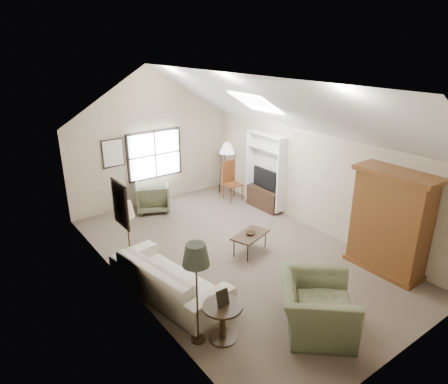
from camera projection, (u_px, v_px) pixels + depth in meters
room_shell at (236, 114)px, 8.02m from camera, size 5.01×8.01×4.00m
window at (155, 155)px, 11.68m from camera, size 1.72×0.08×1.42m
skylight at (256, 102)px, 9.41m from camera, size 0.80×1.20×0.52m
wall_art at (116, 176)px, 8.97m from camera, size 1.97×3.71×0.88m
armoire at (390, 222)px, 8.18m from camera, size 0.60×1.50×2.20m
tv_alcove at (265, 170)px, 11.26m from camera, size 0.32×1.30×2.10m
media_console at (264, 198)px, 11.55m from camera, size 0.34×1.18×0.60m
tv_panel at (265, 178)px, 11.33m from camera, size 0.05×0.90×0.55m
sofa at (169, 277)px, 7.60m from camera, size 1.44×2.72×0.76m
armchair_near at (316, 306)px, 6.67m from camera, size 1.80×1.81×0.89m
armchair_far at (152, 197)px, 11.37m from camera, size 1.19×1.20×0.84m
coffee_table at (250, 243)px, 9.16m from camera, size 1.02×0.76×0.46m
bowl at (250, 233)px, 9.07m from camera, size 0.27×0.27×0.05m
side_table at (223, 322)px, 6.47m from camera, size 0.75×0.75×0.65m
side_chair at (233, 181)px, 12.06m from camera, size 0.47×0.47×1.21m
tripod_lamp at (227, 168)px, 12.51m from camera, size 0.61×0.61×1.68m
dark_lamp at (197, 294)px, 6.22m from camera, size 0.50×0.50×1.81m
tan_lamp at (129, 237)px, 8.21m from camera, size 0.37×0.37×1.62m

